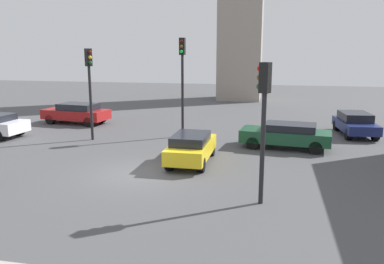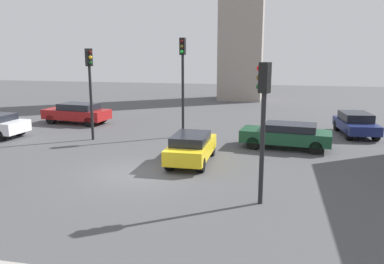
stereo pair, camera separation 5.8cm
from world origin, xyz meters
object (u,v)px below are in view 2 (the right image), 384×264
Objects in this scene: car_1 at (77,113)px; car_3 at (191,147)px; traffic_light_1 at (183,70)px; car_4 at (356,123)px; car_0 at (287,135)px; traffic_light_0 at (90,77)px; traffic_light_3 at (263,107)px.

car_1 reaches higher than car_3.
traffic_light_1 is at bearing 17.36° from car_3.
car_1 reaches higher than car_4.
car_0 is at bearing -50.15° from car_4.
car_4 is at bearing -173.48° from car_1.
car_0 is 1.00× the size of car_1.
traffic_light_0 reaches higher than car_4.
traffic_light_0 reaches higher than traffic_light_3.
traffic_light_1 reaches higher than car_3.
car_0 is (11.23, 0.26, -2.96)m from traffic_light_0.
traffic_light_0 is 12.93m from traffic_light_3.
car_1 is at bearing 162.57° from traffic_light_0.
car_3 is (10.29, -8.24, -0.04)m from car_1.
traffic_light_1 is 1.38× the size of car_4.
car_4 is (8.77, 8.20, -0.01)m from car_3.
car_4 is (5.38, 12.64, -2.64)m from traffic_light_3.
car_0 is 5.86m from car_3.
car_3 is 12.01m from car_4.
traffic_light_0 is at bearing 8.19° from car_0.
traffic_light_3 reaches higher than car_4.
car_4 is at bearing -127.54° from car_0.
traffic_light_1 is at bearing 168.81° from car_1.
car_1 is 19.06m from car_4.
traffic_light_1 is 11.18m from traffic_light_3.
car_3 is at bearing 8.15° from traffic_light_0.
traffic_light_0 is 1.08× the size of car_1.
traffic_light_0 is 8.19m from car_3.
car_1 is at bearing 51.30° from car_3.
traffic_light_3 is at bearing -142.60° from car_3.
car_0 is at bearing -49.60° from car_3.
traffic_light_3 is 0.99× the size of car_1.
traffic_light_3 reaches higher than car_0.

